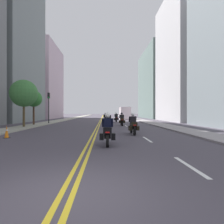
{
  "coord_description": "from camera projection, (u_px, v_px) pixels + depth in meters",
  "views": [
    {
      "loc": [
        0.76,
        -3.98,
        1.66
      ],
      "look_at": [
        1.67,
        20.24,
        1.68
      ],
      "focal_mm": 31.85,
      "sensor_mm": 36.0,
      "label": 1
    }
  ],
  "objects": [
    {
      "name": "ground_plane",
      "position": [
        102.0,
        119.0,
        51.92
      ],
      "size": [
        264.0,
        264.0,
        0.0
      ],
      "primitive_type": "plane",
      "color": "#45404A"
    },
    {
      "name": "traffic_light_near",
      "position": [
        49.0,
        102.0,
        27.99
      ],
      "size": [
        0.28,
        0.38,
        4.41
      ],
      "color": "black",
      "rests_on": "ground"
    },
    {
      "name": "motorcycle_0",
      "position": [
        108.0,
        132.0,
        9.98
      ],
      "size": [
        0.77,
        2.13,
        1.62
      ],
      "rotation": [
        0.0,
        0.0,
        -0.02
      ],
      "color": "black",
      "rests_on": "ground"
    },
    {
      "name": "motorcycle_2",
      "position": [
        108.0,
        122.0,
        19.69
      ],
      "size": [
        0.78,
        2.11,
        1.65
      ],
      "rotation": [
        0.0,
        0.0,
        -0.04
      ],
      "color": "black",
      "rests_on": "ground"
    },
    {
      "name": "building_left_2",
      "position": [
        42.0,
        82.0,
        54.36
      ],
      "size": [
        8.18,
        16.65,
        19.77
      ],
      "color": "#BFA2B3",
      "rests_on": "ground"
    },
    {
      "name": "motorcycle_3",
      "position": [
        122.0,
        120.0,
        24.44
      ],
      "size": [
        0.76,
        2.26,
        1.64
      ],
      "rotation": [
        0.0,
        0.0,
        -0.0
      ],
      "color": "black",
      "rests_on": "ground"
    },
    {
      "name": "building_left_1",
      "position": [
        10.0,
        38.0,
        35.63
      ],
      "size": [
        8.0,
        15.54,
        29.85
      ],
      "color": "slate",
      "rests_on": "ground"
    },
    {
      "name": "lane_dashes_white",
      "position": [
        120.0,
        122.0,
        33.06
      ],
      "size": [
        0.14,
        56.4,
        0.01
      ],
      "color": "silver",
      "rests_on": "ground"
    },
    {
      "name": "building_right_2",
      "position": [
        157.0,
        85.0,
        57.44
      ],
      "size": [
        7.36,
        21.07,
        19.38
      ],
      "color": "slate",
      "rests_on": "ground"
    },
    {
      "name": "motorcycle_4",
      "position": [
        105.0,
        119.0,
        29.0
      ],
      "size": [
        0.76,
        2.15,
        1.59
      ],
      "rotation": [
        0.0,
        0.0,
        -0.0
      ],
      "color": "black",
      "rests_on": "ground"
    },
    {
      "name": "sidewalk_left",
      "position": [
        71.0,
        118.0,
        51.62
      ],
      "size": [
        2.37,
        144.0,
        0.12
      ],
      "primitive_type": "cube",
      "color": "#9B9989",
      "rests_on": "ground"
    },
    {
      "name": "centreline_yellow_outer",
      "position": [
        102.0,
        119.0,
        51.92
      ],
      "size": [
        0.12,
        132.0,
        0.01
      ],
      "primitive_type": "cube",
      "color": "yellow",
      "rests_on": "ground"
    },
    {
      "name": "sidewalk_right",
      "position": [
        132.0,
        118.0,
        52.21
      ],
      "size": [
        2.37,
        144.0,
        0.12
      ],
      "primitive_type": "cube",
      "color": "gray",
      "rests_on": "ground"
    },
    {
      "name": "traffic_cone_0",
      "position": [
        7.0,
        132.0,
        12.74
      ],
      "size": [
        0.33,
        0.33,
        0.81
      ],
      "color": "black",
      "rests_on": "ground"
    },
    {
      "name": "centreline_yellow_inner",
      "position": [
        101.0,
        119.0,
        51.91
      ],
      "size": [
        0.12,
        132.0,
        0.01
      ],
      "primitive_type": "cube",
      "color": "yellow",
      "rests_on": "ground"
    },
    {
      "name": "street_tree_1",
      "position": [
        24.0,
        93.0,
        21.18
      ],
      "size": [
        2.89,
        2.89,
        5.12
      ],
      "color": "#493B22",
      "rests_on": "ground"
    },
    {
      "name": "parked_truck",
      "position": [
        125.0,
        114.0,
        45.08
      ],
      "size": [
        2.2,
        6.5,
        2.8
      ],
      "color": "beige",
      "rests_on": "ground"
    },
    {
      "name": "motorcycle_1",
      "position": [
        133.0,
        126.0,
        14.85
      ],
      "size": [
        0.77,
        2.18,
        1.62
      ],
      "rotation": [
        0.0,
        0.0,
        0.02
      ],
      "color": "black",
      "rests_on": "ground"
    },
    {
      "name": "motorcycle_5",
      "position": [
        116.0,
        118.0,
        33.61
      ],
      "size": [
        0.77,
        2.19,
        1.64
      ],
      "rotation": [
        0.0,
        0.0,
        0.02
      ],
      "color": "black",
      "rests_on": "ground"
    },
    {
      "name": "building_right_1",
      "position": [
        183.0,
        59.0,
        37.52
      ],
      "size": [
        6.92,
        14.71,
        23.39
      ],
      "color": "#B8B5B7",
      "rests_on": "ground"
    },
    {
      "name": "street_tree_0",
      "position": [
        34.0,
        99.0,
        24.78
      ],
      "size": [
        2.03,
        2.03,
        4.36
      ],
      "color": "#4F3625",
      "rests_on": "ground"
    }
  ]
}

